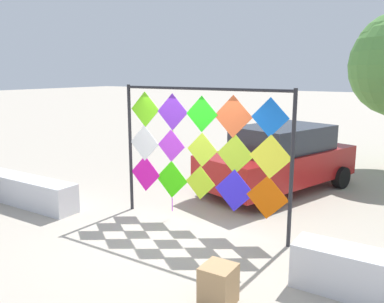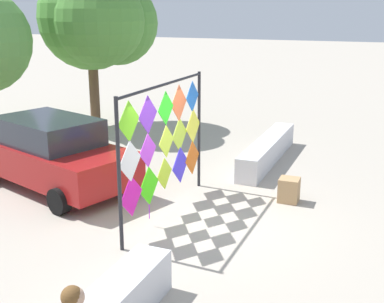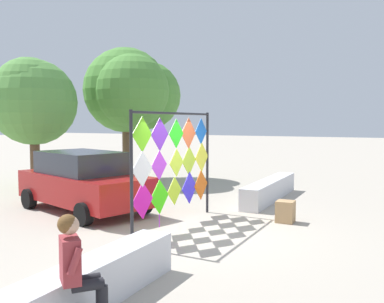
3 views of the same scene
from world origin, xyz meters
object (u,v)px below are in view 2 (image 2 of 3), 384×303
cardboard_box_large (289,190)px  tree_far_right (100,20)px  kite_display_rack (165,138)px  parked_car (52,153)px

cardboard_box_large → tree_far_right: tree_far_right is taller
kite_display_rack → cardboard_box_large: (1.61, -2.24, -1.35)m
cardboard_box_large → parked_car: bearing=102.3°
cardboard_box_large → tree_far_right: 9.69m
tree_far_right → kite_display_rack: bearing=-139.2°
cardboard_box_large → tree_far_right: size_ratio=0.10×
cardboard_box_large → tree_far_right: bearing=58.4°
cardboard_box_large → tree_far_right: (4.74, 7.71, 3.48)m
tree_far_right → parked_car: bearing=-158.8°
kite_display_rack → cardboard_box_large: bearing=-54.3°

